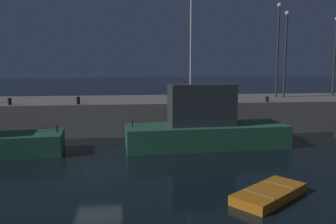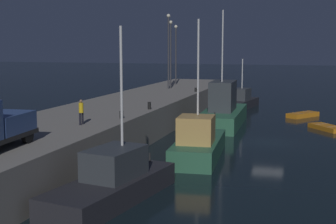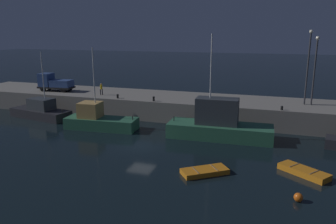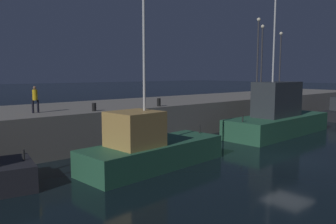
{
  "view_description": "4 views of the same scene",
  "coord_description": "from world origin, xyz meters",
  "px_view_note": "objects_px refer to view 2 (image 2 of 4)",
  "views": [
    {
      "loc": [
        1.54,
        -18.25,
        5.68
      ],
      "look_at": [
        4.81,
        7.9,
        2.13
      ],
      "focal_mm": 36.62,
      "sensor_mm": 36.0,
      "label": 1
    },
    {
      "loc": [
        -38.88,
        -3.34,
        7.88
      ],
      "look_at": [
        -0.66,
        8.4,
        2.26
      ],
      "focal_mm": 50.83,
      "sensor_mm": 36.0,
      "label": 2
    },
    {
      "loc": [
        12.73,
        -29.67,
        11.3
      ],
      "look_at": [
        0.39,
        7.61,
        1.84
      ],
      "focal_mm": 35.48,
      "sensor_mm": 36.0,
      "label": 3
    },
    {
      "loc": [
        -18.16,
        -10.1,
        5.15
      ],
      "look_at": [
        -0.02,
        11.0,
        1.92
      ],
      "focal_mm": 35.94,
      "sensor_mm": 36.0,
      "label": 4
    }
  ],
  "objects_px": {
    "lamp_post_central": "(176,50)",
    "fishing_boat_blue": "(112,182)",
    "dinghy_orange_near": "(303,115)",
    "bollard_central": "(149,106)",
    "bollard_west": "(196,90)",
    "bollard_east": "(121,115)",
    "fishing_trawler_red": "(223,111)",
    "rowboat_white_mid": "(327,128)",
    "fishing_boat_white": "(242,101)",
    "lamp_post_west": "(168,46)",
    "fishing_boat_orange": "(198,144)",
    "dockworker": "(81,110)",
    "lamp_post_east": "(171,49)"
  },
  "relations": [
    {
      "from": "fishing_trawler_red",
      "to": "rowboat_white_mid",
      "type": "distance_m",
      "value": 9.92
    },
    {
      "from": "dinghy_orange_near",
      "to": "bollard_east",
      "type": "relative_size",
      "value": 7.66
    },
    {
      "from": "fishing_boat_blue",
      "to": "bollard_east",
      "type": "relative_size",
      "value": 16.94
    },
    {
      "from": "dockworker",
      "to": "bollard_east",
      "type": "relative_size",
      "value": 3.13
    },
    {
      "from": "dockworker",
      "to": "bollard_central",
      "type": "height_order",
      "value": "dockworker"
    },
    {
      "from": "fishing_boat_orange",
      "to": "lamp_post_west",
      "type": "height_order",
      "value": "lamp_post_west"
    },
    {
      "from": "rowboat_white_mid",
      "to": "bollard_east",
      "type": "xyz_separation_m",
      "value": [
        -15.13,
        14.55,
        2.71
      ]
    },
    {
      "from": "fishing_trawler_red",
      "to": "lamp_post_west",
      "type": "bearing_deg",
      "value": 42.88
    },
    {
      "from": "bollard_west",
      "to": "rowboat_white_mid",
      "type": "bearing_deg",
      "value": -112.39
    },
    {
      "from": "dinghy_orange_near",
      "to": "bollard_east",
      "type": "bearing_deg",
      "value": 151.96
    },
    {
      "from": "lamp_post_central",
      "to": "bollard_west",
      "type": "bearing_deg",
      "value": -151.31
    },
    {
      "from": "fishing_boat_blue",
      "to": "bollard_central",
      "type": "relative_size",
      "value": 15.11
    },
    {
      "from": "rowboat_white_mid",
      "to": "bollard_east",
      "type": "distance_m",
      "value": 21.16
    },
    {
      "from": "dinghy_orange_near",
      "to": "bollard_central",
      "type": "bearing_deg",
      "value": 145.88
    },
    {
      "from": "fishing_boat_orange",
      "to": "dockworker",
      "type": "xyz_separation_m",
      "value": [
        -3.57,
        7.14,
        2.54
      ]
    },
    {
      "from": "fishing_trawler_red",
      "to": "lamp_post_central",
      "type": "bearing_deg",
      "value": 31.0
    },
    {
      "from": "dinghy_orange_near",
      "to": "bollard_central",
      "type": "distance_m",
      "value": 21.36
    },
    {
      "from": "rowboat_white_mid",
      "to": "dockworker",
      "type": "height_order",
      "value": "dockworker"
    },
    {
      "from": "fishing_boat_white",
      "to": "bollard_west",
      "type": "height_order",
      "value": "fishing_boat_white"
    },
    {
      "from": "fishing_boat_white",
      "to": "bollard_west",
      "type": "relative_size",
      "value": 16.64
    },
    {
      "from": "fishing_boat_white",
      "to": "bollard_west",
      "type": "xyz_separation_m",
      "value": [
        -7.8,
        4.21,
        1.98
      ]
    },
    {
      "from": "bollard_west",
      "to": "bollard_east",
      "type": "bearing_deg",
      "value": 178.97
    },
    {
      "from": "fishing_trawler_red",
      "to": "fishing_boat_white",
      "type": "distance_m",
      "value": 14.24
    },
    {
      "from": "fishing_boat_orange",
      "to": "lamp_post_central",
      "type": "height_order",
      "value": "lamp_post_central"
    },
    {
      "from": "fishing_boat_blue",
      "to": "lamp_post_west",
      "type": "height_order",
      "value": "lamp_post_west"
    },
    {
      "from": "dockworker",
      "to": "bollard_west",
      "type": "relative_size",
      "value": 3.71
    },
    {
      "from": "dinghy_orange_near",
      "to": "fishing_boat_white",
      "type": "bearing_deg",
      "value": 51.84
    },
    {
      "from": "lamp_post_central",
      "to": "fishing_boat_orange",
      "type": "bearing_deg",
      "value": -161.0
    },
    {
      "from": "dinghy_orange_near",
      "to": "bollard_west",
      "type": "relative_size",
      "value": 9.07
    },
    {
      "from": "lamp_post_central",
      "to": "bollard_central",
      "type": "xyz_separation_m",
      "value": [
        -24.86,
        -4.92,
        -4.33
      ]
    },
    {
      "from": "dockworker",
      "to": "lamp_post_east",
      "type": "bearing_deg",
      "value": 4.42
    },
    {
      "from": "fishing_boat_blue",
      "to": "dinghy_orange_near",
      "type": "xyz_separation_m",
      "value": [
        32.6,
        -8.61,
        -0.71
      ]
    },
    {
      "from": "bollard_west",
      "to": "lamp_post_east",
      "type": "bearing_deg",
      "value": 49.66
    },
    {
      "from": "lamp_post_west",
      "to": "bollard_east",
      "type": "height_order",
      "value": "lamp_post_west"
    },
    {
      "from": "fishing_trawler_red",
      "to": "bollard_east",
      "type": "xyz_separation_m",
      "value": [
        -14.55,
        4.73,
        1.45
      ]
    },
    {
      "from": "fishing_trawler_red",
      "to": "fishing_boat_blue",
      "type": "bearing_deg",
      "value": 177.23
    },
    {
      "from": "fishing_trawler_red",
      "to": "rowboat_white_mid",
      "type": "relative_size",
      "value": 2.86
    },
    {
      "from": "fishing_boat_orange",
      "to": "bollard_west",
      "type": "relative_size",
      "value": 21.16
    },
    {
      "from": "bollard_west",
      "to": "fishing_boat_blue",
      "type": "bearing_deg",
      "value": -174.11
    },
    {
      "from": "fishing_boat_white",
      "to": "lamp_post_central",
      "type": "relative_size",
      "value": 0.96
    },
    {
      "from": "dinghy_orange_near",
      "to": "bollard_central",
      "type": "xyz_separation_m",
      "value": [
        -17.54,
        11.88,
        2.7
      ]
    },
    {
      "from": "bollard_central",
      "to": "bollard_east",
      "type": "relative_size",
      "value": 1.12
    },
    {
      "from": "fishing_trawler_red",
      "to": "fishing_boat_orange",
      "type": "relative_size",
      "value": 1.18
    },
    {
      "from": "rowboat_white_mid",
      "to": "lamp_post_central",
      "type": "xyz_separation_m",
      "value": [
        15.02,
        19.2,
        7.07
      ]
    },
    {
      "from": "rowboat_white_mid",
      "to": "bollard_east",
      "type": "bearing_deg",
      "value": 136.13
    },
    {
      "from": "bollard_west",
      "to": "bollard_central",
      "type": "bearing_deg",
      "value": 179.63
    },
    {
      "from": "fishing_boat_white",
      "to": "lamp_post_west",
      "type": "relative_size",
      "value": 0.85
    },
    {
      "from": "lamp_post_central",
      "to": "fishing_boat_blue",
      "type": "bearing_deg",
      "value": -168.4
    },
    {
      "from": "lamp_post_central",
      "to": "bollard_west",
      "type": "height_order",
      "value": "lamp_post_central"
    },
    {
      "from": "fishing_boat_blue",
      "to": "fishing_boat_white",
      "type": "distance_m",
      "value": 38.57
    }
  ]
}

